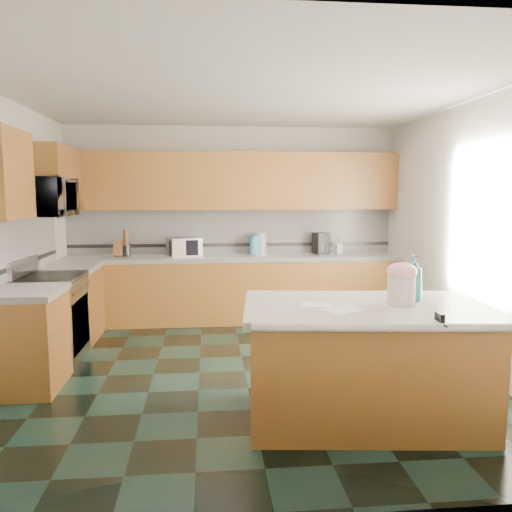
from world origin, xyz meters
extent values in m
plane|color=black|center=(0.00, 0.00, 0.00)|extent=(4.60, 4.60, 0.00)
plane|color=white|center=(0.00, 0.00, 2.70)|extent=(4.60, 4.60, 0.00)
cube|color=silver|center=(0.00, 2.32, 1.35)|extent=(4.60, 0.04, 2.70)
cube|color=silver|center=(0.00, -2.32, 1.35)|extent=(4.60, 0.04, 2.70)
cube|color=silver|center=(2.32, 0.00, 1.35)|extent=(0.04, 4.60, 2.70)
cube|color=#4E2E13|center=(0.00, 2.00, 0.43)|extent=(4.60, 0.60, 0.86)
cube|color=white|center=(0.00, 2.00, 0.89)|extent=(4.60, 0.64, 0.06)
cube|color=#4E2E13|center=(0.00, 2.13, 1.94)|extent=(4.60, 0.33, 0.78)
cube|color=silver|center=(0.00, 2.29, 1.24)|extent=(4.60, 0.02, 0.63)
cube|color=black|center=(0.00, 2.28, 1.04)|extent=(4.60, 0.01, 0.05)
cube|color=#4E2E13|center=(-2.00, 1.29, 0.43)|extent=(0.60, 0.82, 0.86)
cube|color=white|center=(-2.00, 1.29, 0.89)|extent=(0.64, 0.82, 0.06)
cube|color=#4E2E13|center=(-2.00, -0.24, 0.43)|extent=(0.60, 0.72, 0.86)
cube|color=white|center=(-2.00, -0.24, 0.89)|extent=(0.64, 0.72, 0.06)
cube|color=silver|center=(-2.29, 0.55, 1.24)|extent=(0.02, 2.30, 0.63)
cube|color=black|center=(-2.28, 0.55, 1.04)|extent=(0.01, 2.30, 0.05)
cube|color=#4E2E13|center=(-2.13, 1.42, 1.94)|extent=(0.33, 1.09, 0.78)
cube|color=#4E2E13|center=(-2.13, -0.24, 1.94)|extent=(0.33, 0.72, 0.78)
cube|color=#B7B7BC|center=(-2.00, 0.50, 0.44)|extent=(0.60, 0.76, 0.88)
cube|color=black|center=(-1.71, 0.50, 0.40)|extent=(0.02, 0.68, 0.55)
cube|color=black|center=(-2.00, 0.50, 0.90)|extent=(0.62, 0.78, 0.04)
cylinder|color=#B7B7BC|center=(-1.68, 0.50, 0.78)|extent=(0.02, 0.66, 0.02)
cube|color=#B7B7BC|center=(-2.26, 0.50, 1.02)|extent=(0.06, 0.76, 0.18)
imported|color=#B7B7BC|center=(-2.00, 0.50, 1.73)|extent=(0.50, 0.73, 0.41)
cube|color=#4E2E13|center=(0.86, -1.14, 0.43)|extent=(1.87, 1.19, 0.86)
cube|color=white|center=(0.86, -1.14, 0.89)|extent=(1.98, 1.30, 0.06)
cylinder|color=white|center=(0.86, -1.69, 0.89)|extent=(1.87, 0.26, 0.06)
cylinder|color=silver|center=(1.13, -1.15, 1.03)|extent=(0.23, 0.23, 0.22)
ellipsoid|color=pink|center=(1.13, -1.15, 1.18)|extent=(0.23, 0.23, 0.14)
cylinder|color=tan|center=(1.13, -1.15, 1.23)|extent=(0.08, 0.03, 0.03)
sphere|color=tan|center=(1.09, -1.15, 1.23)|extent=(0.04, 0.04, 0.04)
sphere|color=tan|center=(1.17, -1.15, 1.23)|extent=(0.04, 0.04, 0.04)
imported|color=teal|center=(1.28, -1.04, 1.11)|extent=(0.16, 0.16, 0.37)
cube|color=white|center=(0.64, -1.29, 0.92)|extent=(0.35, 0.32, 0.00)
cube|color=white|center=(0.48, -1.11, 0.92)|extent=(0.28, 0.24, 0.00)
cube|color=black|center=(1.20, -1.67, 0.93)|extent=(0.04, 0.11, 0.10)
cylinder|color=black|center=(1.20, -1.74, 0.91)|extent=(0.02, 0.07, 0.02)
cube|color=#472814|center=(-1.56, 2.05, 1.03)|extent=(0.12, 0.16, 0.23)
cylinder|color=black|center=(-1.46, 2.08, 0.99)|extent=(0.12, 0.12, 0.15)
cylinder|color=#472814|center=(-1.46, 2.08, 1.17)|extent=(0.07, 0.07, 0.21)
cube|color=#B7B7BC|center=(-0.67, 2.05, 1.04)|extent=(0.50, 0.42, 0.25)
cube|color=black|center=(-0.67, 1.91, 1.04)|extent=(0.39, 0.01, 0.21)
cylinder|color=white|center=(0.40, 2.10, 1.07)|extent=(0.13, 0.13, 0.30)
cylinder|color=#B7B7BC|center=(0.40, 2.10, 0.93)|extent=(0.20, 0.20, 0.01)
cylinder|color=teal|center=(0.30, 2.06, 1.05)|extent=(0.15, 0.15, 0.25)
cylinder|color=teal|center=(0.30, 2.06, 1.19)|extent=(0.07, 0.07, 0.04)
cube|color=black|center=(1.24, 2.08, 1.07)|extent=(0.23, 0.24, 0.30)
cylinder|color=black|center=(1.24, 2.04, 0.98)|extent=(0.12, 0.12, 0.12)
imported|color=white|center=(1.49, 2.05, 1.02)|extent=(0.11, 0.11, 0.20)
cylinder|color=red|center=(1.49, 2.05, 1.13)|extent=(0.02, 0.02, 0.03)
cube|color=white|center=(2.29, -0.20, 1.50)|extent=(0.02, 1.40, 1.10)
camera|label=1|loc=(-0.35, -4.81, 1.78)|focal=35.00mm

